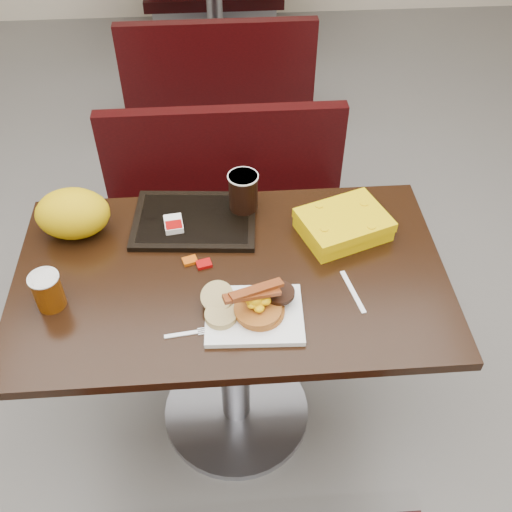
{
  "coord_description": "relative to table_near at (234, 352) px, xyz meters",
  "views": [
    {
      "loc": [
        -0.01,
        -1.14,
        1.95
      ],
      "look_at": [
        0.07,
        -0.01,
        0.82
      ],
      "focal_mm": 41.81,
      "sensor_mm": 36.0,
      "label": 1
    }
  ],
  "objects": [
    {
      "name": "coffee_cup_far",
      "position": [
        0.05,
        0.26,
        0.45
      ],
      "size": [
        0.11,
        0.11,
        0.12
      ],
      "primitive_type": "cylinder",
      "rotation": [
        0.0,
        0.0,
        0.36
      ],
      "color": "black",
      "rests_on": "tray"
    },
    {
      "name": "fork",
      "position": [
        -0.13,
        -0.21,
        0.38
      ],
      "size": [
        0.12,
        0.04,
        0.0
      ],
      "primitive_type": null,
      "rotation": [
        0.0,
        0.0,
        0.12
      ],
      "color": "white",
      "rests_on": "table_near"
    },
    {
      "name": "condiment_syrup",
      "position": [
        -0.11,
        0.05,
        0.38
      ],
      "size": [
        0.05,
        0.04,
        0.01
      ],
      "primitive_type": "cube",
      "rotation": [
        0.0,
        0.0,
        0.3
      ],
      "color": "#B24407",
      "rests_on": "table_near"
    },
    {
      "name": "scrambled_eggs",
      "position": [
        0.05,
        -0.16,
        0.44
      ],
      "size": [
        0.08,
        0.07,
        0.04
      ],
      "primitive_type": "ellipsoid",
      "rotation": [
        0.0,
        0.0,
        -0.04
      ],
      "color": "#F6E104",
      "rests_on": "pancake_stack"
    },
    {
      "name": "bacon_strips",
      "position": [
        0.05,
        -0.17,
        0.47
      ],
      "size": [
        0.16,
        0.1,
        0.01
      ],
      "primitive_type": null,
      "rotation": [
        0.0,
        0.0,
        0.27
      ],
      "color": "#4F1405",
      "rests_on": "scrambled_eggs"
    },
    {
      "name": "bench_near_n",
      "position": [
        0.0,
        0.7,
        -0.02
      ],
      "size": [
        1.0,
        0.46,
        0.72
      ],
      "primitive_type": null,
      "color": "black",
      "rests_on": "floor"
    },
    {
      "name": "coffee_cup_near",
      "position": [
        -0.47,
        -0.08,
        0.43
      ],
      "size": [
        0.1,
        0.1,
        0.1
      ],
      "primitive_type": "cylinder",
      "rotation": [
        0.0,
        0.0,
        -0.39
      ],
      "color": "#863D04",
      "rests_on": "table_near"
    },
    {
      "name": "table_near",
      "position": [
        0.0,
        0.0,
        0.0
      ],
      "size": [
        1.2,
        0.7,
        0.75
      ],
      "primitive_type": null,
      "color": "black",
      "rests_on": "floor"
    },
    {
      "name": "condiment_ketchup",
      "position": [
        -0.07,
        0.03,
        0.38
      ],
      "size": [
        0.05,
        0.04,
        0.01
      ],
      "primitive_type": "cube",
      "rotation": [
        0.0,
        0.0,
        0.25
      ],
      "color": "#8C0504",
      "rests_on": "table_near"
    },
    {
      "name": "pancake_stack",
      "position": [
        0.07,
        -0.16,
        0.4
      ],
      "size": [
        0.16,
        0.16,
        0.03
      ],
      "primitive_type": "cylinder",
      "rotation": [
        0.0,
        0.0,
        -0.34
      ],
      "color": "#A45A1B",
      "rests_on": "platter"
    },
    {
      "name": "platter",
      "position": [
        0.05,
        -0.16,
        0.38
      ],
      "size": [
        0.26,
        0.21,
        0.01
      ],
      "primitive_type": "cube",
      "rotation": [
        0.0,
        0.0,
        -0.04
      ],
      "color": "white",
      "rests_on": "table_near"
    },
    {
      "name": "clamshell",
      "position": [
        0.34,
        0.14,
        0.41
      ],
      "size": [
        0.29,
        0.26,
        0.07
      ],
      "primitive_type": "cube",
      "rotation": [
        0.0,
        0.0,
        0.35
      ],
      "color": "#DDB203",
      "rests_on": "table_near"
    },
    {
      "name": "muffin_top",
      "position": [
        -0.04,
        -0.12,
        0.41
      ],
      "size": [
        0.11,
        0.11,
        0.05
      ],
      "primitive_type": "cylinder",
      "rotation": [
        0.38,
        0.0,
        -0.29
      ],
      "color": "tan",
      "rests_on": "platter"
    },
    {
      "name": "knife",
      "position": [
        0.33,
        -0.1,
        0.38
      ],
      "size": [
        0.04,
        0.15,
        0.0
      ],
      "primitive_type": "cube",
      "rotation": [
        0.0,
        0.0,
        -1.37
      ],
      "color": "white",
      "rests_on": "table_near"
    },
    {
      "name": "paper_bag",
      "position": [
        -0.45,
        0.2,
        0.45
      ],
      "size": [
        0.26,
        0.23,
        0.15
      ],
      "primitive_type": "ellipsoid",
      "rotation": [
        0.0,
        0.0,
        0.42
      ],
      "color": "#CB9C06",
      "rests_on": "table_near"
    },
    {
      "name": "muffin_bottom",
      "position": [
        -0.03,
        -0.17,
        0.4
      ],
      "size": [
        0.08,
        0.08,
        0.02
      ],
      "primitive_type": "cylinder",
      "rotation": [
        0.0,
        0.0,
        -0.01
      ],
      "color": "tan",
      "rests_on": "platter"
    },
    {
      "name": "tray",
      "position": [
        -0.1,
        0.21,
        0.38
      ],
      "size": [
        0.39,
        0.29,
        0.02
      ],
      "primitive_type": "cube",
      "rotation": [
        0.0,
        0.0,
        -0.08
      ],
      "color": "black",
      "rests_on": "table_near"
    },
    {
      "name": "bench_far_s",
      "position": [
        0.0,
        1.9,
        -0.02
      ],
      "size": [
        1.0,
        0.46,
        0.72
      ],
      "primitive_type": null,
      "color": "black",
      "rests_on": "floor"
    },
    {
      "name": "floor",
      "position": [
        0.0,
        0.0,
        -0.38
      ],
      "size": [
        6.0,
        7.0,
        0.01
      ],
      "primitive_type": "cube",
      "color": "slate",
      "rests_on": "ground"
    },
    {
      "name": "sausage_patty",
      "position": [
        0.12,
        -0.13,
        0.42
      ],
      "size": [
        0.09,
        0.09,
        0.01
      ],
      "primitive_type": "cylinder",
      "rotation": [
        0.0,
        0.0,
        0.18
      ],
      "color": "black",
      "rests_on": "pancake_stack"
    },
    {
      "name": "hashbrown_sleeve_left",
      "position": [
        -0.16,
        0.18,
        0.4
      ],
      "size": [
        0.06,
        0.08,
        0.02
      ],
      "primitive_type": "cube",
      "rotation": [
        0.0,
        0.0,
        0.14
      ],
      "color": "silver",
      "rests_on": "tray"
    },
    {
      "name": "table_far",
      "position": [
        0.0,
        2.6,
        0.0
      ],
      "size": [
        1.2,
        0.7,
        0.75
      ],
      "primitive_type": null,
      "color": "black",
      "rests_on": "floor"
    }
  ]
}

